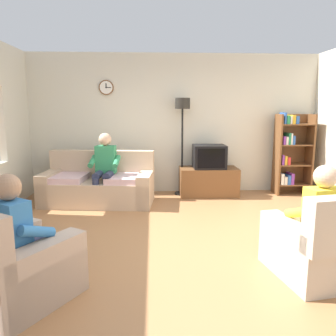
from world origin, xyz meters
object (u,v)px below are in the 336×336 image
at_px(floor_lamp, 182,120).
at_px(armchair_near_bookshelf, 320,248).
at_px(armchair_near_window, 14,270).
at_px(person_in_right_armchair, 316,215).
at_px(tv, 209,157).
at_px(person_in_left_armchair, 21,231).
at_px(person_on_couch, 105,165).
at_px(tv_stand, 208,181).
at_px(couch, 99,186).
at_px(bookshelf, 290,153).

distance_m(floor_lamp, armchair_near_bookshelf, 3.63).
bearing_deg(armchair_near_bookshelf, armchair_near_window, -173.93).
xyz_separation_m(floor_lamp, person_in_right_armchair, (1.05, -3.18, -0.85)).
bearing_deg(person_in_right_armchair, floor_lamp, 108.25).
distance_m(tv, person_in_left_armchair, 4.03).
distance_m(tv, person_on_couch, 1.97).
relative_size(tv_stand, armchair_near_bookshelf, 1.09).
distance_m(couch, tv, 2.12).
xyz_separation_m(bookshelf, floor_lamp, (-2.11, 0.03, 0.64)).
relative_size(floor_lamp, person_on_couch, 1.49).
xyz_separation_m(armchair_near_bookshelf, person_on_couch, (-2.46, 2.62, 0.41)).
bearing_deg(bookshelf, armchair_near_window, -137.50).
xyz_separation_m(tv_stand, floor_lamp, (-0.50, 0.10, 1.18)).
distance_m(armchair_near_window, armchair_near_bookshelf, 2.83).
relative_size(couch, person_in_right_armchair, 1.77).
relative_size(floor_lamp, armchair_near_window, 1.58).
xyz_separation_m(floor_lamp, person_on_couch, (-1.39, -0.64, -0.75)).
xyz_separation_m(armchair_near_bookshelf, person_in_right_armchair, (-0.02, 0.09, 0.32)).
relative_size(couch, person_on_couch, 1.60).
bearing_deg(person_in_left_armchair, couch, 86.53).
relative_size(armchair_near_bookshelf, person_on_couch, 0.81).
relative_size(tv_stand, armchair_near_window, 0.94).
relative_size(tv, armchair_near_window, 0.51).
distance_m(bookshelf, armchair_near_bookshelf, 3.44).
bearing_deg(armchair_near_bookshelf, person_on_couch, 133.12).
height_order(tv, person_in_left_armchair, person_in_left_armchair).
xyz_separation_m(floor_lamp, person_in_left_armchair, (-1.70, -3.49, -0.85)).
relative_size(floor_lamp, person_in_right_armchair, 1.65).
distance_m(bookshelf, person_on_couch, 3.56).
height_order(couch, person_in_right_armchair, person_in_right_armchair).
bearing_deg(bookshelf, person_on_couch, -170.03).
relative_size(couch, person_in_left_armchair, 1.77).
bearing_deg(bookshelf, person_in_left_armchair, -137.75).
relative_size(tv_stand, floor_lamp, 0.59).
xyz_separation_m(tv_stand, armchair_near_bookshelf, (0.56, -3.17, 0.02)).
bearing_deg(person_on_couch, armchair_near_bookshelf, -46.88).
bearing_deg(bookshelf, person_in_right_armchair, -108.61).
height_order(couch, armchair_near_window, same).
bearing_deg(armchair_near_bookshelf, person_in_left_armchair, -175.36).
height_order(couch, floor_lamp, floor_lamp).
relative_size(tv_stand, person_on_couch, 0.89).
distance_m(floor_lamp, person_on_couch, 1.71).
distance_m(couch, person_in_right_armchair, 3.70).
distance_m(bookshelf, person_in_left_armchair, 5.16).
bearing_deg(armchair_near_bookshelf, tv_stand, 100.03).
xyz_separation_m(floor_lamp, armchair_near_bookshelf, (1.06, -3.27, -1.16)).
height_order(tv, bookshelf, bookshelf).
relative_size(couch, floor_lamp, 1.07).
bearing_deg(armchair_near_window, tv, 56.77).
distance_m(armchair_near_window, person_in_left_armchair, 0.33).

